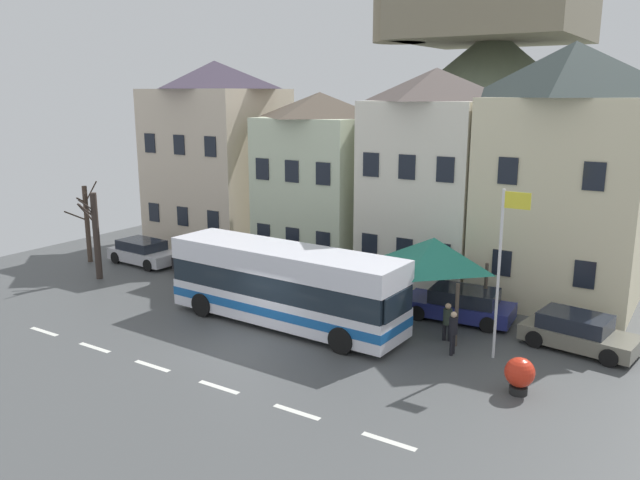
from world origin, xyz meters
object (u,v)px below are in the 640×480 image
Objects in this scene: bus_shelter at (434,253)px; parked_car_03 at (460,304)px; public_bench at (452,297)px; townhouse_02 at (433,177)px; parked_car_00 at (144,252)px; harbour_buoy at (520,374)px; bare_tree_00 at (87,222)px; bare_tree_01 at (96,235)px; parked_car_02 at (214,264)px; flagpole at (502,261)px; townhouse_01 at (320,180)px; hilltop_castle at (489,113)px; townhouse_00 at (217,155)px; pedestrian_00 at (448,319)px; townhouse_03 at (565,176)px; parked_car_01 at (578,332)px; transit_bus at (285,286)px; pedestrian_01 at (453,329)px.

parked_car_03 is at bearing 53.56° from bus_shelter.
bus_shelter is at bearing -89.12° from public_bench.
townhouse_02 is 2.44× the size of parked_car_00.
parked_car_03 is 6.62m from harbour_buoy.
bare_tree_01 is (3.07, -1.85, -0.01)m from bare_tree_00.
parked_car_02 is at bearing 164.11° from harbour_buoy.
townhouse_01 is at bearing 148.13° from flagpole.
townhouse_01 reaches higher than public_bench.
townhouse_02 is at bearing -78.53° from hilltop_castle.
townhouse_00 is 24.07m from hilltop_castle.
parked_car_02 reaches higher than public_bench.
pedestrian_00 is at bearing 5.04° from bare_tree_01.
townhouse_03 reaches higher than bus_shelter.
bare_tree_01 is (-22.16, -3.36, 1.61)m from parked_car_01.
townhouse_03 is 1.87× the size of flagpole.
hilltop_castle is 3.34× the size of transit_bus.
townhouse_01 is 17.24m from harbour_buoy.
hilltop_castle is at bearing 101.47° from townhouse_02.
townhouse_03 reaches higher than townhouse_02.
bare_tree_01 is at bearing 8.42° from parked_car_03.
bus_shelter is (7.15, -28.23, -4.60)m from hilltop_castle.
parked_car_00 is 0.93× the size of parked_car_02.
pedestrian_01 is at bearing 172.78° from parked_car_02.
flagpole is 1.32× the size of bare_tree_00.
townhouse_01 is 2.10× the size of bare_tree_01.
parked_car_02 is 1.00× the size of bare_tree_00.
flagpole is (15.27, -2.45, 2.91)m from parked_car_02.
bus_shelter reaches higher than parked_car_00.
flagpole reaches higher than parked_car_01.
parked_car_01 is (5.50, 0.45, -2.33)m from bus_shelter.
parked_car_03 is 0.99× the size of bare_tree_00.
bare_tree_00 reaches higher than parked_car_02.
harbour_buoy is at bearing -54.52° from public_bench.
townhouse_00 reaches higher than pedestrian_01.
bare_tree_00 is (-23.00, 0.90, -1.27)m from flagpole.
bare_tree_01 is at bearing -132.36° from townhouse_01.
harbour_buoy is (21.24, -10.43, -4.81)m from townhouse_00.
pedestrian_00 is (18.12, -1.63, 0.21)m from parked_car_00.
parked_car_01 is 3.52× the size of harbour_buoy.
pedestrian_01 is at bearing -133.41° from parked_car_01.
bare_tree_01 is at bearing -147.47° from townhouse_02.
flagpole is (5.91, -7.98, -1.60)m from townhouse_02.
townhouse_02 reaches higher than parked_car_02.
bare_tree_00 is at bearing 173.86° from transit_bus.
flagpole is at bearing 10.84° from transit_bus.
parked_car_01 is at bearing 47.07° from flagpole.
parked_car_01 is 0.91× the size of bare_tree_00.
bare_tree_00 is (-14.79, 2.16, 0.67)m from transit_bus.
bus_shelter is 0.79× the size of bare_tree_00.
pedestrian_00 is at bearing -22.94° from townhouse_00.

